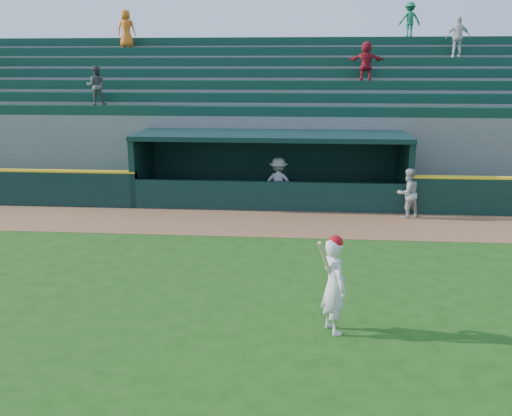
# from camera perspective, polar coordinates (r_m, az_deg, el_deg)

# --- Properties ---
(ground) EXTENTS (120.00, 120.00, 0.00)m
(ground) POSITION_cam_1_polar(r_m,az_deg,el_deg) (12.92, -0.62, -7.31)
(ground) COLOR #1D4711
(ground) RESTS_ON ground
(warning_track) EXTENTS (40.00, 3.00, 0.01)m
(warning_track) POSITION_cam_1_polar(r_m,az_deg,el_deg) (17.56, 0.93, -1.53)
(warning_track) COLOR brown
(warning_track) RESTS_ON ground
(dugout_player_front) EXTENTS (0.95, 0.88, 1.58)m
(dugout_player_front) POSITION_cam_1_polar(r_m,az_deg,el_deg) (18.71, 14.94, 1.44)
(dugout_player_front) COLOR #A5A6A0
(dugout_player_front) RESTS_ON ground
(dugout_player_inside) EXTENTS (1.13, 0.69, 1.71)m
(dugout_player_inside) POSITION_cam_1_polar(r_m,az_deg,el_deg) (19.46, 2.26, 2.56)
(dugout_player_inside) COLOR #9C9B97
(dugout_player_inside) RESTS_ON ground
(dugout) EXTENTS (9.40, 2.80, 2.46)m
(dugout) POSITION_cam_1_polar(r_m,az_deg,el_deg) (20.30, 1.56, 4.49)
(dugout) COLOR slate
(dugout) RESTS_ON ground
(stands) EXTENTS (34.50, 6.27, 7.42)m
(stands) POSITION_cam_1_polar(r_m,az_deg,el_deg) (24.69, 2.22, 8.58)
(stands) COLOR slate
(stands) RESTS_ON ground
(batter_at_plate) EXTENTS (0.66, 0.83, 1.83)m
(batter_at_plate) POSITION_cam_1_polar(r_m,az_deg,el_deg) (10.35, 7.79, -7.54)
(batter_at_plate) COLOR silver
(batter_at_plate) RESTS_ON ground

